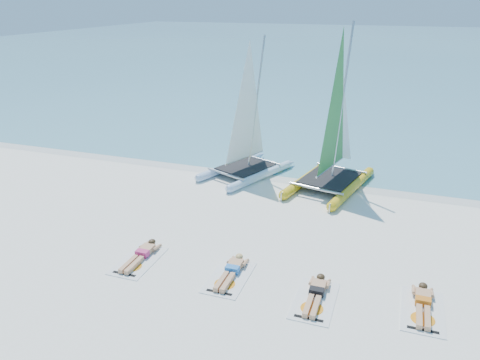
# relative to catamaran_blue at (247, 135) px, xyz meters

# --- Properties ---
(ground) EXTENTS (140.00, 140.00, 0.00)m
(ground) POSITION_rel_catamaran_blue_xyz_m (2.09, -5.32, -1.75)
(ground) COLOR white
(ground) RESTS_ON ground
(sea) EXTENTS (140.00, 115.00, 0.01)m
(sea) POSITION_rel_catamaran_blue_xyz_m (2.09, 57.68, -1.75)
(sea) COLOR #7AC4CC
(sea) RESTS_ON ground
(wet_sand_strip) EXTENTS (140.00, 1.40, 0.01)m
(wet_sand_strip) POSITION_rel_catamaran_blue_xyz_m (2.09, 0.18, -1.75)
(wet_sand_strip) COLOR silver
(wet_sand_strip) RESTS_ON ground
(catamaran_blue) EXTENTS (3.54, 4.76, 5.87)m
(catamaran_blue) POSITION_rel_catamaran_blue_xyz_m (0.00, 0.00, 0.00)
(catamaran_blue) COLOR #C1E0FD
(catamaran_blue) RESTS_ON ground
(catamaran_yellow) EXTENTS (3.28, 5.22, 6.48)m
(catamaran_yellow) POSITION_rel_catamaran_blue_xyz_m (3.68, 0.16, 0.29)
(catamaran_yellow) COLOR gold
(catamaran_yellow) RESTS_ON ground
(towel_a) EXTENTS (1.00, 1.85, 0.02)m
(towel_a) POSITION_rel_catamaran_blue_xyz_m (-0.69, -7.75, -1.74)
(towel_a) COLOR silver
(towel_a) RESTS_ON ground
(sunbather_a) EXTENTS (0.37, 1.73, 0.26)m
(sunbather_a) POSITION_rel_catamaran_blue_xyz_m (-0.69, -7.56, -1.63)
(sunbather_a) COLOR tan
(sunbather_a) RESTS_ON towel_a
(towel_b) EXTENTS (1.00, 1.85, 0.02)m
(towel_b) POSITION_rel_catamaran_blue_xyz_m (2.08, -7.68, -1.74)
(towel_b) COLOR silver
(towel_b) RESTS_ON ground
(sunbather_b) EXTENTS (0.37, 1.73, 0.26)m
(sunbather_b) POSITION_rel_catamaran_blue_xyz_m (2.08, -7.49, -1.63)
(sunbather_b) COLOR tan
(sunbather_b) RESTS_ON towel_b
(towel_c) EXTENTS (1.00, 1.85, 0.02)m
(towel_c) POSITION_rel_catamaran_blue_xyz_m (4.46, -7.96, -1.74)
(towel_c) COLOR silver
(towel_c) RESTS_ON ground
(sunbather_c) EXTENTS (0.37, 1.73, 0.26)m
(sunbather_c) POSITION_rel_catamaran_blue_xyz_m (4.46, -7.76, -1.63)
(sunbather_c) COLOR tan
(sunbather_c) RESTS_ON towel_c
(towel_d) EXTENTS (1.00, 1.85, 0.02)m
(towel_d) POSITION_rel_catamaran_blue_xyz_m (7.01, -7.50, -1.74)
(towel_d) COLOR silver
(towel_d) RESTS_ON ground
(sunbather_d) EXTENTS (0.37, 1.73, 0.26)m
(sunbather_d) POSITION_rel_catamaran_blue_xyz_m (7.01, -7.31, -1.63)
(sunbather_d) COLOR tan
(sunbather_d) RESTS_ON towel_d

